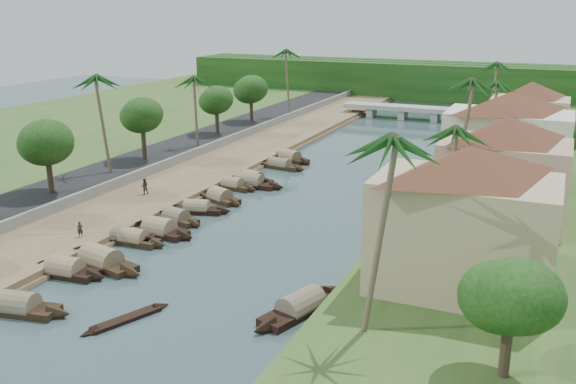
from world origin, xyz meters
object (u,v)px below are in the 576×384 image
at_px(sampan_0, 16,307).
at_px(bridge, 419,110).
at_px(sampan_1, 65,271).
at_px(building_near, 464,218).
at_px(person_near, 80,229).

bearing_deg(sampan_0, bridge, 74.28).
xyz_separation_m(sampan_0, sampan_1, (-1.32, 6.24, 0.00)).
bearing_deg(building_near, person_near, -177.19).
xyz_separation_m(bridge, person_near, (-13.18, -75.58, -0.21)).
height_order(sampan_0, person_near, person_near).
relative_size(building_near, person_near, 10.47).
height_order(sampan_1, person_near, person_near).
distance_m(building_near, person_near, 32.58).
bearing_deg(building_near, sampan_0, -153.95).
xyz_separation_m(building_near, sampan_0, (-27.56, -13.47, -5.97)).
relative_size(sampan_0, sampan_1, 1.14).
height_order(bridge, sampan_0, bridge).
bearing_deg(sampan_1, bridge, 78.43).
bearing_deg(sampan_0, person_near, 101.08).
distance_m(bridge, sampan_0, 87.90).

